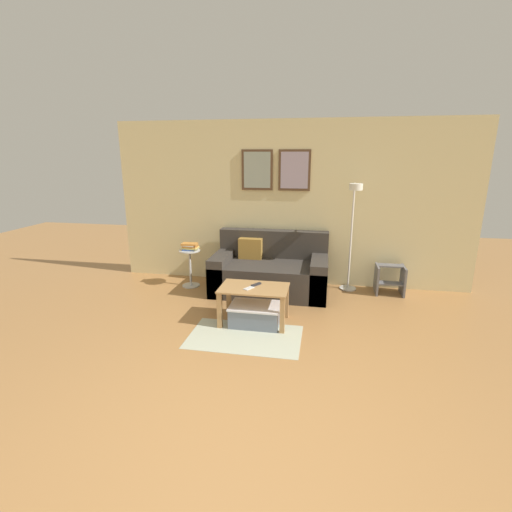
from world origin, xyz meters
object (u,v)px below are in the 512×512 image
object	(u,v)px
coffee_table	(254,295)
storage_bin	(255,314)
book_stack	(190,247)
remote_control	(256,285)
cell_phone	(249,288)
step_stool	(390,279)
side_table	(190,265)
floor_lamp	(353,222)
couch	(270,272)

from	to	relation	value
coffee_table	storage_bin	bearing A→B (deg)	-61.96
coffee_table	book_stack	xyz separation A→B (m)	(-1.23, 1.13, 0.28)
remote_control	cell_phone	world-z (taller)	remote_control
storage_bin	step_stool	bearing A→B (deg)	38.35
side_table	cell_phone	world-z (taller)	side_table
floor_lamp	book_stack	bearing A→B (deg)	-175.97
floor_lamp	side_table	bearing A→B (deg)	-175.97
floor_lamp	side_table	size ratio (longest dim) A/B	2.77
book_stack	cell_phone	world-z (taller)	book_stack
storage_bin	step_stool	size ratio (longest dim) A/B	1.45
storage_bin	cell_phone	world-z (taller)	cell_phone
remote_control	cell_phone	xyz separation A→B (m)	(-0.07, -0.13, -0.01)
couch	coffee_table	size ratio (longest dim) A/B	2.05
side_table	book_stack	world-z (taller)	book_stack
coffee_table	remote_control	distance (m)	0.13
couch	storage_bin	world-z (taller)	couch
couch	floor_lamp	distance (m)	1.43
coffee_table	side_table	size ratio (longest dim) A/B	1.41
storage_bin	side_table	size ratio (longest dim) A/B	1.05
step_stool	couch	bearing A→B (deg)	-172.88
book_stack	remote_control	size ratio (longest dim) A/B	1.68
remote_control	coffee_table	bearing A→B (deg)	-67.66
book_stack	remote_control	distance (m)	1.65
coffee_table	side_table	xyz separation A→B (m)	(-1.24, 1.13, -0.01)
book_stack	storage_bin	bearing A→B (deg)	-43.17
floor_lamp	cell_phone	size ratio (longest dim) A/B	11.73
book_stack	remote_control	bearing A→B (deg)	-40.40
step_stool	side_table	bearing A→B (deg)	-175.61
couch	coffee_table	xyz separation A→B (m)	(-0.03, -1.15, 0.06)
floor_lamp	couch	bearing A→B (deg)	-172.27
couch	book_stack	xyz separation A→B (m)	(-1.26, -0.01, 0.35)
couch	remote_control	size ratio (longest dim) A/B	11.36
side_table	remote_control	world-z (taller)	side_table
book_stack	step_stool	size ratio (longest dim) A/B	0.59
side_table	book_stack	distance (m)	0.30
floor_lamp	cell_phone	distance (m)	1.96
floor_lamp	step_stool	bearing A→B (deg)	5.90
cell_phone	storage_bin	bearing A→B (deg)	35.32
side_table	remote_control	bearing A→B (deg)	-40.15
storage_bin	floor_lamp	size ratio (longest dim) A/B	0.38
couch	book_stack	world-z (taller)	couch
storage_bin	remote_control	world-z (taller)	remote_control
coffee_table	floor_lamp	size ratio (longest dim) A/B	0.51
storage_bin	step_stool	world-z (taller)	step_stool
coffee_table	remote_control	size ratio (longest dim) A/B	5.55
coffee_table	step_stool	size ratio (longest dim) A/B	1.94
couch	cell_phone	distance (m)	1.22
side_table	remote_control	size ratio (longest dim) A/B	3.95
book_stack	remote_control	world-z (taller)	book_stack
remote_control	book_stack	bearing A→B (deg)	172.43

